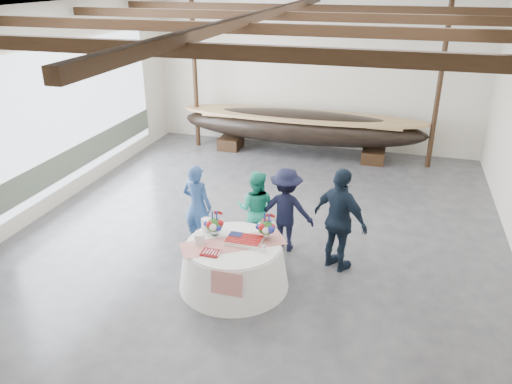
# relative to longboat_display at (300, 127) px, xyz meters

# --- Properties ---
(floor) EXTENTS (10.00, 12.00, 0.01)m
(floor) POSITION_rel_longboat_display_xyz_m (0.21, -5.04, -0.87)
(floor) COLOR #3D3D42
(floor) RESTS_ON ground
(wall_back) EXTENTS (10.00, 0.02, 4.50)m
(wall_back) POSITION_rel_longboat_display_xyz_m (0.21, 0.96, 1.38)
(wall_back) COLOR silver
(wall_back) RESTS_ON ground
(wall_front) EXTENTS (10.00, 0.02, 4.50)m
(wall_front) POSITION_rel_longboat_display_xyz_m (0.21, -11.04, 1.38)
(wall_front) COLOR silver
(wall_front) RESTS_ON ground
(wall_left) EXTENTS (0.02, 12.00, 4.50)m
(wall_left) POSITION_rel_longboat_display_xyz_m (-4.79, -5.04, 1.38)
(wall_left) COLOR silver
(wall_left) RESTS_ON ground
(ceiling) EXTENTS (10.00, 12.00, 0.01)m
(ceiling) POSITION_rel_longboat_display_xyz_m (0.21, -5.04, 3.63)
(ceiling) COLOR white
(ceiling) RESTS_ON wall_back
(pavilion_structure) EXTENTS (9.80, 11.76, 4.50)m
(pavilion_structure) POSITION_rel_longboat_display_xyz_m (0.21, -4.19, 3.13)
(pavilion_structure) COLOR black
(pavilion_structure) RESTS_ON ground
(open_bay) EXTENTS (0.03, 7.00, 3.20)m
(open_bay) POSITION_rel_longboat_display_xyz_m (-4.74, -4.04, 0.95)
(open_bay) COLOR silver
(open_bay) RESTS_ON ground
(longboat_display) EXTENTS (7.30, 1.46, 1.37)m
(longboat_display) POSITION_rel_longboat_display_xyz_m (0.00, 0.00, 0.00)
(longboat_display) COLOR black
(longboat_display) RESTS_ON ground
(banquet_table) EXTENTS (1.93, 1.93, 0.83)m
(banquet_table) POSITION_rel_longboat_display_xyz_m (0.27, -7.05, -0.46)
(banquet_table) COLOR white
(banquet_table) RESTS_ON ground
(tabletop_items) EXTENTS (1.80, 1.42, 0.40)m
(tabletop_items) POSITION_rel_longboat_display_xyz_m (0.25, -6.86, 0.10)
(tabletop_items) COLOR red
(tabletop_items) RESTS_ON banquet_table
(guest_woman_blue) EXTENTS (0.68, 0.50, 1.71)m
(guest_woman_blue) POSITION_rel_longboat_display_xyz_m (-0.88, -5.87, -0.02)
(guest_woman_blue) COLOR navy
(guest_woman_blue) RESTS_ON ground
(guest_woman_teal) EXTENTS (0.77, 0.60, 1.58)m
(guest_woman_teal) POSITION_rel_longboat_display_xyz_m (0.25, -5.57, -0.08)
(guest_woman_teal) COLOR #1E9C7D
(guest_woman_teal) RESTS_ON ground
(guest_man_left) EXTENTS (1.12, 0.66, 1.70)m
(guest_man_left) POSITION_rel_longboat_display_xyz_m (0.85, -5.56, -0.02)
(guest_man_left) COLOR black
(guest_man_left) RESTS_ON ground
(guest_man_right) EXTENTS (1.24, 1.02, 1.98)m
(guest_man_right) POSITION_rel_longboat_display_xyz_m (1.95, -5.99, 0.12)
(guest_man_right) COLOR black
(guest_man_right) RESTS_ON ground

